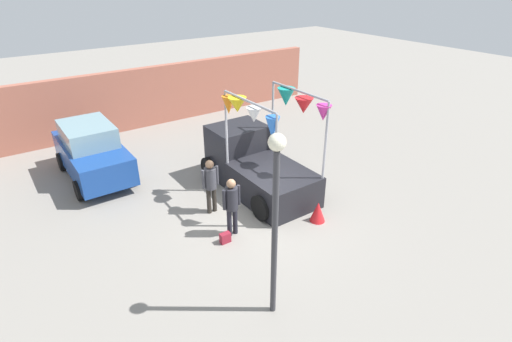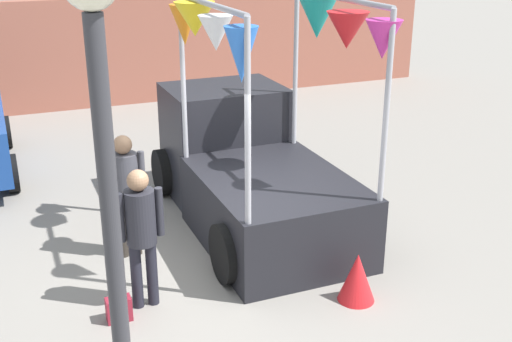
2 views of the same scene
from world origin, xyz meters
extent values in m
plane|color=gray|center=(0.00, 0.00, 0.00)|extent=(60.00, 60.00, 0.00)
cube|color=black|center=(0.93, 0.42, 0.50)|extent=(1.90, 2.60, 1.00)
cube|color=black|center=(0.93, 2.42, 0.90)|extent=(1.80, 1.40, 1.80)
cube|color=#8CB2C6|center=(0.93, 2.42, 1.35)|extent=(1.76, 1.37, 0.60)
cylinder|color=black|center=(-0.02, 2.77, 0.38)|extent=(0.22, 0.76, 0.76)
cylinder|color=black|center=(1.88, 2.77, 0.38)|extent=(0.22, 0.76, 0.76)
cylinder|color=black|center=(-0.02, -0.28, 0.38)|extent=(0.22, 0.76, 0.76)
cylinder|color=black|center=(1.88, -0.28, 0.38)|extent=(0.22, 0.76, 0.76)
cylinder|color=#A5A5AD|center=(0.06, 1.64, 2.15)|extent=(0.07, 0.07, 2.30)
cylinder|color=#A5A5AD|center=(1.80, 1.64, 2.15)|extent=(0.07, 0.07, 2.30)
cylinder|color=#A5A5AD|center=(0.06, -0.80, 2.15)|extent=(0.07, 0.07, 2.30)
cylinder|color=#A5A5AD|center=(1.80, -0.80, 2.15)|extent=(0.07, 0.07, 2.30)
cylinder|color=#A5A5AD|center=(0.06, 0.42, 3.30)|extent=(0.07, 2.44, 0.07)
cylinder|color=#A5A5AD|center=(1.80, 0.42, 3.30)|extent=(0.07, 2.44, 0.07)
cone|color=blue|center=(0.06, -0.63, 2.88)|extent=(0.47, 0.47, 0.60)
cone|color=#D83399|center=(1.80, -0.63, 2.93)|extent=(0.48, 0.48, 0.45)
cone|color=white|center=(0.06, 0.19, 2.99)|extent=(0.56, 0.56, 0.41)
cone|color=red|center=(1.80, 0.19, 2.93)|extent=(0.68, 0.68, 0.46)
cone|color=yellow|center=(0.06, 1.00, 3.05)|extent=(0.70, 0.70, 0.43)
cone|color=teal|center=(1.80, 1.00, 2.98)|extent=(0.72, 0.72, 0.55)
cone|color=orange|center=(0.06, 1.47, 2.92)|extent=(0.53, 0.53, 0.54)
cube|color=navy|center=(-3.17, 5.08, 0.77)|extent=(1.70, 4.00, 0.90)
cube|color=#72939E|center=(-3.17, 5.23, 1.55)|extent=(1.50, 2.10, 0.66)
cylinder|color=black|center=(-4.02, 6.33, 0.32)|extent=(0.18, 0.64, 0.64)
cylinder|color=black|center=(-2.32, 6.33, 0.32)|extent=(0.18, 0.64, 0.64)
cylinder|color=black|center=(-4.02, 3.83, 0.32)|extent=(0.18, 0.64, 0.64)
cylinder|color=black|center=(-2.32, 3.83, 0.32)|extent=(0.18, 0.64, 0.64)
cylinder|color=black|center=(-1.18, -0.43, 0.40)|extent=(0.13, 0.13, 0.80)
cylinder|color=black|center=(-1.00, -0.43, 0.40)|extent=(0.13, 0.13, 0.80)
cylinder|color=#26262D|center=(-1.09, -0.43, 1.12)|extent=(0.34, 0.34, 0.64)
sphere|color=#997051|center=(-1.09, -0.43, 1.56)|extent=(0.24, 0.24, 0.24)
cylinder|color=#26262D|center=(-1.31, -0.43, 1.15)|extent=(0.09, 0.09, 0.57)
cylinder|color=#26262D|center=(-0.87, -0.43, 1.15)|extent=(0.09, 0.09, 0.57)
cylinder|color=#2D2823|center=(-1.08, 0.86, 0.40)|extent=(0.13, 0.13, 0.80)
cylinder|color=#2D2823|center=(-0.90, 0.86, 0.40)|extent=(0.13, 0.13, 0.80)
cylinder|color=#3F3F47|center=(-0.99, 0.86, 1.12)|extent=(0.34, 0.34, 0.64)
sphere|color=#997051|center=(-0.99, 0.86, 1.56)|extent=(0.24, 0.24, 0.24)
cylinder|color=#3F3F47|center=(-1.21, 0.86, 1.15)|extent=(0.09, 0.09, 0.57)
cylinder|color=#3F3F47|center=(-0.77, 0.86, 1.15)|extent=(0.09, 0.09, 0.57)
cube|color=maroon|center=(-1.44, -0.63, 0.14)|extent=(0.28, 0.16, 0.28)
cylinder|color=#333338|center=(-1.82, -3.20, 1.84)|extent=(0.12, 0.12, 3.68)
sphere|color=#F2EDCC|center=(-1.82, -3.20, 3.84)|extent=(0.32, 0.32, 0.32)
cube|color=#9E5947|center=(0.00, 8.93, 1.30)|extent=(18.00, 0.36, 2.60)
cone|color=red|center=(1.24, -1.28, 0.30)|extent=(0.59, 0.59, 0.60)
camera|label=1|loc=(-5.65, -8.06, 6.47)|focal=28.00mm
camera|label=2|loc=(-2.36, -6.90, 4.11)|focal=45.00mm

